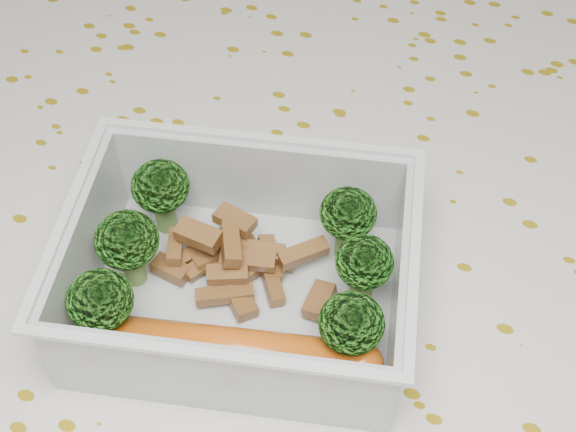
% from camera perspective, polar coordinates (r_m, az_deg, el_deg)
% --- Properties ---
extents(dining_table, '(1.40, 0.90, 0.75)m').
position_cam_1_polar(dining_table, '(0.56, -0.59, -8.06)').
color(dining_table, brown).
rests_on(dining_table, ground).
extents(tablecloth, '(1.46, 0.96, 0.19)m').
position_cam_1_polar(tablecloth, '(0.52, -0.64, -5.17)').
color(tablecloth, silver).
rests_on(tablecloth, dining_table).
extents(lunch_container, '(0.22, 0.18, 0.07)m').
position_cam_1_polar(lunch_container, '(0.45, -3.40, -4.62)').
color(lunch_container, silver).
rests_on(lunch_container, tablecloth).
extents(broccoli_florets, '(0.17, 0.14, 0.05)m').
position_cam_1_polar(broccoli_florets, '(0.44, -4.04, -2.83)').
color(broccoli_florets, '#608C3F').
rests_on(broccoli_florets, lunch_container).
extents(meat_pile, '(0.11, 0.06, 0.03)m').
position_cam_1_polar(meat_pile, '(0.46, -3.65, -3.23)').
color(meat_pile, brown).
rests_on(meat_pile, lunch_container).
extents(sausage, '(0.15, 0.06, 0.02)m').
position_cam_1_polar(sausage, '(0.43, -3.80, -9.54)').
color(sausage, '#C95712').
rests_on(sausage, lunch_container).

